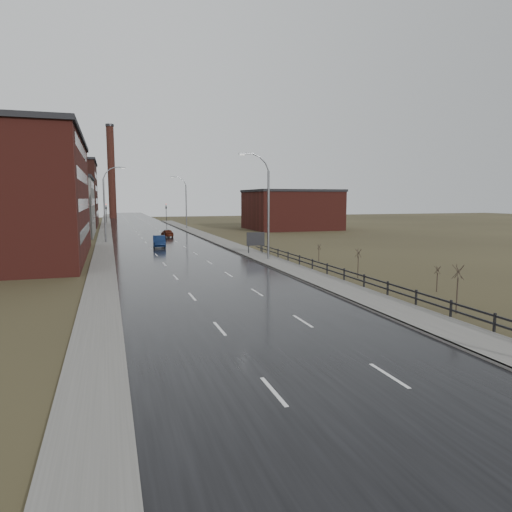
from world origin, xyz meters
TOP-DOWN VIEW (x-y plane):
  - ground at (0.00, 0.00)m, footprint 320.00×320.00m
  - road at (0.00, 60.00)m, footprint 14.00×300.00m
  - sidewalk_right at (8.60, 35.00)m, footprint 3.20×180.00m
  - curb_right at (7.08, 35.00)m, footprint 0.16×180.00m
  - sidewalk_left at (-8.20, 60.00)m, footprint 2.40×260.00m
  - warehouse_mid at (-17.99, 78.00)m, footprint 16.32×20.40m
  - warehouse_far at (-22.99, 108.00)m, footprint 26.52×24.48m
  - building_right at (30.30, 82.00)m, footprint 18.36×16.32m
  - smokestack at (-6.00, 150.00)m, footprint 2.70×2.70m
  - streetlight_right_mid at (8.50, 36.00)m, footprint 3.36×0.28m
  - streetlight_left at (-7.70, 62.00)m, footprint 3.36×0.28m
  - streetlight_right_far at (8.50, 90.00)m, footprint 3.36×0.28m
  - guardrail at (10.30, 18.31)m, footprint 0.10×53.05m
  - shrub_c at (11.57, 11.00)m, footprint 0.67×0.71m
  - shrub_d at (14.68, 16.44)m, footprint 0.45×0.47m
  - shrub_e at (12.28, 23.24)m, footprint 0.59×0.62m
  - shrub_f at (13.54, 33.36)m, footprint 0.44×0.47m
  - billboard at (9.10, 41.44)m, footprint 2.24×0.17m
  - traffic_light_left at (-8.00, 120.00)m, footprint 0.58×2.73m
  - traffic_light_right at (8.00, 120.00)m, footprint 0.58×2.73m
  - car_near at (-1.01, 53.00)m, footprint 1.99×4.81m
  - car_far at (2.04, 69.27)m, footprint 1.97×4.04m

SIDE VIEW (x-z plane):
  - ground at x=0.00m, z-range 0.00..0.00m
  - road at x=0.00m, z-range 0.00..0.06m
  - sidewalk_left at x=-8.20m, z-range 0.00..0.12m
  - sidewalk_right at x=8.60m, z-range 0.00..0.18m
  - curb_right at x=7.08m, z-range 0.00..0.18m
  - car_far at x=2.04m, z-range 0.00..1.33m
  - guardrail at x=10.30m, z-range 0.16..1.26m
  - car_near at x=-1.01m, z-range 0.00..1.55m
  - shrub_f at x=13.54m, z-range 0.06..1.90m
  - shrub_d at x=14.68m, z-range 0.06..1.92m
  - shrub_e at x=12.28m, z-range 0.08..2.56m
  - shrub_c at x=11.57m, z-range 0.09..2.96m
  - billboard at x=9.10m, z-range 0.45..3.10m
  - building_right at x=30.30m, z-range 0.01..8.51m
  - traffic_light_left at x=-8.00m, z-range 1.95..7.25m
  - traffic_light_right at x=8.00m, z-range 1.95..7.25m
  - warehouse_mid at x=-17.99m, z-range 0.01..10.51m
  - streetlight_right_mid at x=8.50m, z-range 0.16..11.51m
  - streetlight_left at x=-7.70m, z-range 0.16..11.51m
  - streetlight_right_far at x=8.50m, z-range 0.16..11.51m
  - warehouse_far at x=-22.99m, z-range 0.01..15.51m
  - smokestack at x=-6.00m, z-range 0.15..30.85m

